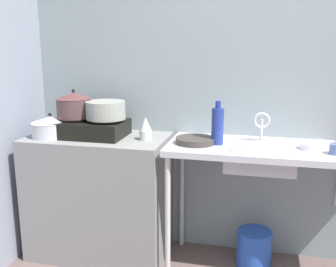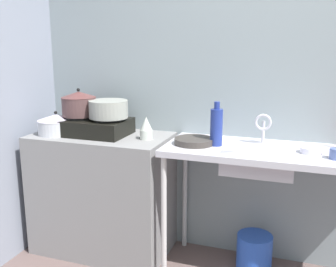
{
  "view_description": "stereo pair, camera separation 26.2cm",
  "coord_description": "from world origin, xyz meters",
  "px_view_note": "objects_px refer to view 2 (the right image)",
  "views": [
    {
      "loc": [
        -0.31,
        -1.35,
        1.52
      ],
      "look_at": [
        -0.9,
        1.14,
        0.94
      ],
      "focal_mm": 41.76,
      "sensor_mm": 36.0,
      "label": 1
    },
    {
      "loc": [
        -0.06,
        -1.28,
        1.52
      ],
      "look_at": [
        -0.9,
        1.14,
        0.94
      ],
      "focal_mm": 41.76,
      "sensor_mm": 36.0,
      "label": 2
    }
  ],
  "objects_px": {
    "pot_on_right_burner": "(108,109)",
    "cup_by_rack": "(336,154)",
    "pot_on_left_burner": "(79,104)",
    "small_bowl_on_drainboard": "(311,150)",
    "sink_basin": "(259,161)",
    "frying_pan": "(194,141)",
    "pot_beside_stove": "(56,124)",
    "bucket_on_floor": "(254,253)",
    "faucet": "(263,124)",
    "percolator": "(146,128)",
    "stove": "(94,126)",
    "bottle_by_sink": "(216,127)"
  },
  "relations": [
    {
      "from": "stove",
      "to": "bottle_by_sink",
      "type": "bearing_deg",
      "value": -1.1
    },
    {
      "from": "pot_on_left_burner",
      "to": "pot_beside_stove",
      "type": "xyz_separation_m",
      "value": [
        -0.15,
        -0.08,
        -0.15
      ]
    },
    {
      "from": "frying_pan",
      "to": "bucket_on_floor",
      "type": "bearing_deg",
      "value": 11.71
    },
    {
      "from": "stove",
      "to": "faucet",
      "type": "relative_size",
      "value": 2.46
    },
    {
      "from": "faucet",
      "to": "small_bowl_on_drainboard",
      "type": "height_order",
      "value": "faucet"
    },
    {
      "from": "percolator",
      "to": "bucket_on_floor",
      "type": "relative_size",
      "value": 0.6
    },
    {
      "from": "stove",
      "to": "pot_on_left_burner",
      "type": "bearing_deg",
      "value": -180.0
    },
    {
      "from": "pot_beside_stove",
      "to": "small_bowl_on_drainboard",
      "type": "height_order",
      "value": "pot_beside_stove"
    },
    {
      "from": "percolator",
      "to": "bottle_by_sink",
      "type": "bearing_deg",
      "value": -0.73
    },
    {
      "from": "pot_on_left_burner",
      "to": "frying_pan",
      "type": "xyz_separation_m",
      "value": [
        0.87,
        -0.03,
        -0.2
      ]
    },
    {
      "from": "cup_by_rack",
      "to": "percolator",
      "type": "bearing_deg",
      "value": 175.79
    },
    {
      "from": "pot_beside_stove",
      "to": "percolator",
      "type": "relative_size",
      "value": 1.7
    },
    {
      "from": "faucet",
      "to": "bottle_by_sink",
      "type": "distance_m",
      "value": 0.31
    },
    {
      "from": "pot_beside_stove",
      "to": "bucket_on_floor",
      "type": "distance_m",
      "value": 1.66
    },
    {
      "from": "percolator",
      "to": "cup_by_rack",
      "type": "distance_m",
      "value": 1.2
    },
    {
      "from": "pot_on_left_burner",
      "to": "small_bowl_on_drainboard",
      "type": "bearing_deg",
      "value": -0.36
    },
    {
      "from": "stove",
      "to": "cup_by_rack",
      "type": "bearing_deg",
      "value": -3.54
    },
    {
      "from": "pot_beside_stove",
      "to": "bottle_by_sink",
      "type": "relative_size",
      "value": 0.94
    },
    {
      "from": "bottle_by_sink",
      "to": "small_bowl_on_drainboard",
      "type": "bearing_deg",
      "value": 0.72
    },
    {
      "from": "pot_beside_stove",
      "to": "sink_basin",
      "type": "bearing_deg",
      "value": 1.8
    },
    {
      "from": "bucket_on_floor",
      "to": "faucet",
      "type": "bearing_deg",
      "value": 85.09
    },
    {
      "from": "pot_beside_stove",
      "to": "percolator",
      "type": "bearing_deg",
      "value": 5.99
    },
    {
      "from": "stove",
      "to": "bottle_by_sink",
      "type": "height_order",
      "value": "bottle_by_sink"
    },
    {
      "from": "sink_basin",
      "to": "faucet",
      "type": "distance_m",
      "value": 0.26
    },
    {
      "from": "pot_on_right_burner",
      "to": "sink_basin",
      "type": "height_order",
      "value": "pot_on_right_burner"
    },
    {
      "from": "stove",
      "to": "small_bowl_on_drainboard",
      "type": "xyz_separation_m",
      "value": [
        1.47,
        -0.01,
        -0.04
      ]
    },
    {
      "from": "pot_on_right_burner",
      "to": "cup_by_rack",
      "type": "bearing_deg",
      "value": -3.82
    },
    {
      "from": "small_bowl_on_drainboard",
      "to": "stove",
      "type": "bearing_deg",
      "value": 179.61
    },
    {
      "from": "pot_beside_stove",
      "to": "pot_on_left_burner",
      "type": "bearing_deg",
      "value": 29.26
    },
    {
      "from": "cup_by_rack",
      "to": "faucet",
      "type": "bearing_deg",
      "value": 152.75
    },
    {
      "from": "pot_on_left_burner",
      "to": "pot_on_right_burner",
      "type": "relative_size",
      "value": 0.91
    },
    {
      "from": "frying_pan",
      "to": "cup_by_rack",
      "type": "height_order",
      "value": "cup_by_rack"
    },
    {
      "from": "pot_on_left_burner",
      "to": "pot_on_right_burner",
      "type": "distance_m",
      "value": 0.24
    },
    {
      "from": "small_bowl_on_drainboard",
      "to": "bottle_by_sink",
      "type": "xyz_separation_m",
      "value": [
        -0.58,
        -0.01,
        0.11
      ]
    },
    {
      "from": "faucet",
      "to": "small_bowl_on_drainboard",
      "type": "bearing_deg",
      "value": -23.85
    },
    {
      "from": "stove",
      "to": "small_bowl_on_drainboard",
      "type": "distance_m",
      "value": 1.47
    },
    {
      "from": "stove",
      "to": "pot_on_left_burner",
      "type": "height_order",
      "value": "pot_on_left_burner"
    },
    {
      "from": "small_bowl_on_drainboard",
      "to": "percolator",
      "type": "bearing_deg",
      "value": -179.94
    },
    {
      "from": "bottle_by_sink",
      "to": "faucet",
      "type": "bearing_deg",
      "value": 26.82
    },
    {
      "from": "percolator",
      "to": "faucet",
      "type": "relative_size",
      "value": 0.78
    },
    {
      "from": "small_bowl_on_drainboard",
      "to": "bottle_by_sink",
      "type": "distance_m",
      "value": 0.59
    },
    {
      "from": "cup_by_rack",
      "to": "small_bowl_on_drainboard",
      "type": "bearing_deg",
      "value": 145.68
    },
    {
      "from": "bucket_on_floor",
      "to": "cup_by_rack",
      "type": "bearing_deg",
      "value": -19.34
    },
    {
      "from": "small_bowl_on_drainboard",
      "to": "sink_basin",
      "type": "bearing_deg",
      "value": -175.0
    },
    {
      "from": "faucet",
      "to": "cup_by_rack",
      "type": "distance_m",
      "value": 0.49
    },
    {
      "from": "pot_on_right_burner",
      "to": "percolator",
      "type": "relative_size",
      "value": 1.74
    },
    {
      "from": "stove",
      "to": "small_bowl_on_drainboard",
      "type": "bearing_deg",
      "value": -0.39
    },
    {
      "from": "small_bowl_on_drainboard",
      "to": "bucket_on_floor",
      "type": "height_order",
      "value": "small_bowl_on_drainboard"
    },
    {
      "from": "percolator",
      "to": "frying_pan",
      "type": "relative_size",
      "value": 0.61
    },
    {
      "from": "stove",
      "to": "cup_by_rack",
      "type": "height_order",
      "value": "stove"
    }
  ]
}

